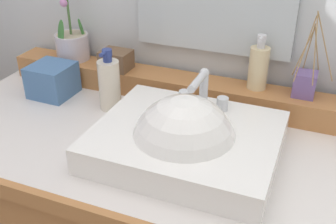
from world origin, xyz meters
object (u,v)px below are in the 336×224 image
(sink_basin, at_px, (185,144))
(trinket_box, at_px, (116,60))
(potted_plant, at_px, (72,41))
(lotion_bottle, at_px, (109,84))
(reed_diffuser, at_px, (305,83))
(soap_dispenser, at_px, (259,67))
(tissue_box, at_px, (52,80))

(sink_basin, relative_size, trinket_box, 4.74)
(potted_plant, xyz_separation_m, lotion_bottle, (0.23, -0.15, -0.06))
(sink_basin, xyz_separation_m, reed_diffuser, (0.25, 0.31, 0.08))
(soap_dispenser, bearing_deg, lotion_bottle, -159.40)
(sink_basin, bearing_deg, reed_diffuser, 51.01)
(sink_basin, xyz_separation_m, potted_plant, (-0.53, 0.31, 0.11))
(reed_diffuser, xyz_separation_m, lotion_bottle, (-0.55, -0.16, -0.03))
(soap_dispenser, bearing_deg, trinket_box, -176.28)
(potted_plant, xyz_separation_m, trinket_box, (0.18, -0.02, -0.03))
(reed_diffuser, bearing_deg, lotion_bottle, -164.28)
(soap_dispenser, height_order, tissue_box, soap_dispenser)
(sink_basin, relative_size, tissue_box, 3.54)
(reed_diffuser, bearing_deg, sink_basin, -128.99)
(reed_diffuser, distance_m, lotion_bottle, 0.58)
(sink_basin, distance_m, reed_diffuser, 0.41)
(potted_plant, xyz_separation_m, tissue_box, (0.01, -0.14, -0.09))
(potted_plant, relative_size, reed_diffuser, 1.20)
(soap_dispenser, xyz_separation_m, lotion_bottle, (-0.42, -0.16, -0.06))
(soap_dispenser, relative_size, tissue_box, 1.27)
(soap_dispenser, distance_m, tissue_box, 0.66)
(soap_dispenser, height_order, lotion_bottle, soap_dispenser)
(reed_diffuser, xyz_separation_m, trinket_box, (-0.60, -0.03, -0.01))
(sink_basin, bearing_deg, trinket_box, 140.72)
(reed_diffuser, relative_size, lotion_bottle, 1.29)
(potted_plant, distance_m, soap_dispenser, 0.64)
(trinket_box, distance_m, lotion_bottle, 0.14)
(potted_plant, bearing_deg, soap_dispenser, 0.44)
(trinket_box, bearing_deg, potted_plant, 173.84)
(trinket_box, xyz_separation_m, tissue_box, (-0.18, -0.12, -0.05))
(soap_dispenser, distance_m, trinket_box, 0.46)
(soap_dispenser, xyz_separation_m, trinket_box, (-0.46, -0.03, -0.04))
(lotion_bottle, bearing_deg, trinket_box, 108.94)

